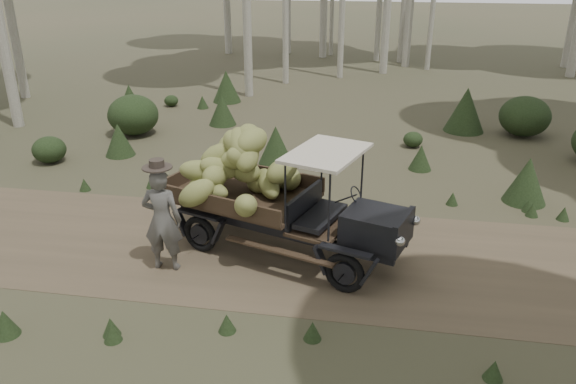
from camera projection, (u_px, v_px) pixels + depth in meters
name	position (u px, v px, depth m)	size (l,w,h in m)	color
ground	(307.00, 255.00, 10.53)	(120.00, 120.00, 0.00)	#473D2B
dirt_track	(307.00, 254.00, 10.53)	(70.00, 4.00, 0.01)	brown
banana_truck	(260.00, 180.00, 10.32)	(4.85, 2.95, 2.38)	black
farmer	(162.00, 219.00, 9.71)	(0.71, 0.53, 2.07)	#504E49
undergrowth	(308.00, 196.00, 11.68)	(23.55, 24.15, 1.39)	#233319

